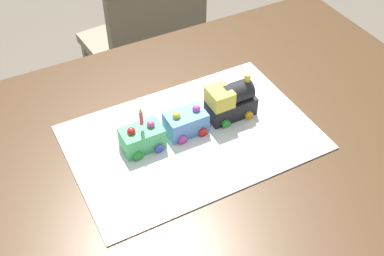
# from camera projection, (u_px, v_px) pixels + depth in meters

# --- Properties ---
(dining_table) EXTENTS (1.40, 1.00, 0.74)m
(dining_table) POSITION_uv_depth(u_px,v_px,m) (208.00, 173.00, 1.27)
(dining_table) COLOR #4C331E
(dining_table) RESTS_ON ground
(chair) EXTENTS (0.43, 0.43, 0.86)m
(chair) POSITION_uv_depth(u_px,v_px,m) (147.00, 46.00, 1.98)
(chair) COLOR gray
(chair) RESTS_ON ground
(cake_board) EXTENTS (0.60, 0.40, 0.00)m
(cake_board) POSITION_uv_depth(u_px,v_px,m) (192.00, 137.00, 1.22)
(cake_board) COLOR silver
(cake_board) RESTS_ON dining_table
(cake_locomotive) EXTENTS (0.14, 0.08, 0.12)m
(cake_locomotive) POSITION_uv_depth(u_px,v_px,m) (231.00, 101.00, 1.24)
(cake_locomotive) COLOR #232328
(cake_locomotive) RESTS_ON cake_board
(cake_car_caboose_sky_blue) EXTENTS (0.10, 0.08, 0.07)m
(cake_car_caboose_sky_blue) POSITION_uv_depth(u_px,v_px,m) (186.00, 122.00, 1.21)
(cake_car_caboose_sky_blue) COLOR #669EEA
(cake_car_caboose_sky_blue) RESTS_ON cake_board
(cake_car_tanker_mint_green) EXTENTS (0.10, 0.08, 0.07)m
(cake_car_tanker_mint_green) POSITION_uv_depth(u_px,v_px,m) (142.00, 138.00, 1.17)
(cake_car_tanker_mint_green) COLOR #59CC7A
(cake_car_tanker_mint_green) RESTS_ON cake_board
(birthday_candle) EXTENTS (0.01, 0.01, 0.05)m
(birthday_candle) POSITION_uv_depth(u_px,v_px,m) (141.00, 117.00, 1.13)
(birthday_candle) COLOR #F24C59
(birthday_candle) RESTS_ON cake_car_tanker_mint_green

